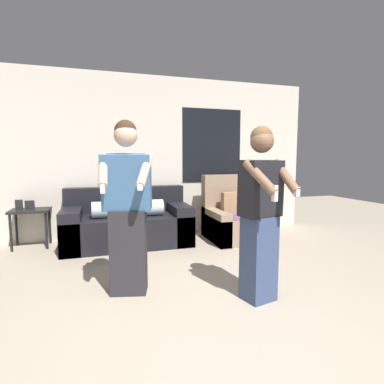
{
  "coord_description": "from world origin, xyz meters",
  "views": [
    {
      "loc": [
        -0.88,
        -1.74,
        1.32
      ],
      "look_at": [
        -0.06,
        0.92,
        1.01
      ],
      "focal_mm": 28.0,
      "sensor_mm": 36.0,
      "label": 1
    }
  ],
  "objects_px": {
    "side_table": "(30,215)",
    "person_right": "(260,213)",
    "person_left": "(128,208)",
    "couch": "(128,224)",
    "armchair": "(232,219)"
  },
  "relations": [
    {
      "from": "couch",
      "to": "armchair",
      "type": "relative_size",
      "value": 1.8
    },
    {
      "from": "side_table",
      "to": "person_right",
      "type": "xyz_separation_m",
      "value": [
        2.41,
        -2.47,
        0.34
      ]
    },
    {
      "from": "armchair",
      "to": "person_right",
      "type": "distance_m",
      "value": 2.22
    },
    {
      "from": "person_left",
      "to": "person_right",
      "type": "distance_m",
      "value": 1.26
    },
    {
      "from": "couch",
      "to": "armchair",
      "type": "height_order",
      "value": "armchair"
    },
    {
      "from": "couch",
      "to": "armchair",
      "type": "bearing_deg",
      "value": -6.01
    },
    {
      "from": "armchair",
      "to": "person_right",
      "type": "relative_size",
      "value": 0.65
    },
    {
      "from": "side_table",
      "to": "person_right",
      "type": "height_order",
      "value": "person_right"
    },
    {
      "from": "side_table",
      "to": "person_left",
      "type": "distance_m",
      "value": 2.36
    },
    {
      "from": "armchair",
      "to": "side_table",
      "type": "relative_size",
      "value": 1.44
    },
    {
      "from": "couch",
      "to": "armchair",
      "type": "xyz_separation_m",
      "value": [
        1.68,
        -0.18,
        0.0
      ]
    },
    {
      "from": "couch",
      "to": "side_table",
      "type": "height_order",
      "value": "couch"
    },
    {
      "from": "side_table",
      "to": "person_right",
      "type": "distance_m",
      "value": 3.47
    },
    {
      "from": "couch",
      "to": "side_table",
      "type": "bearing_deg",
      "value": 170.23
    },
    {
      "from": "couch",
      "to": "person_left",
      "type": "bearing_deg",
      "value": -94.62
    }
  ]
}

